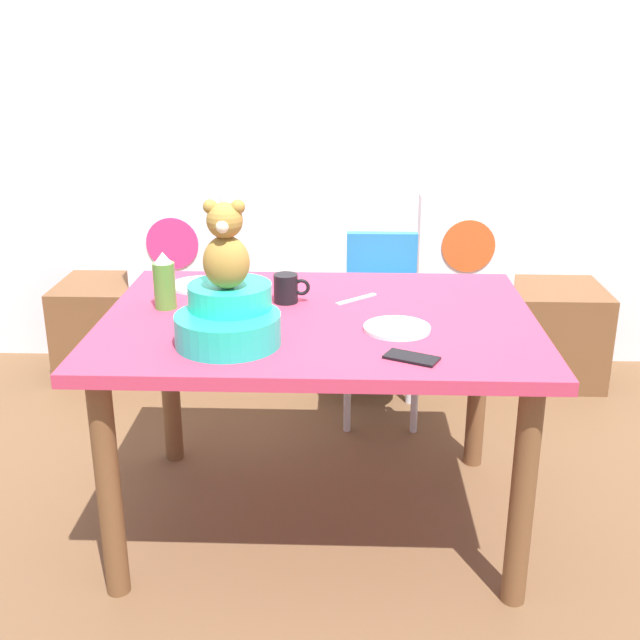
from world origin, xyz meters
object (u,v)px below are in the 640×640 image
at_px(pillow_floral_right, 466,242).
at_px(ketchup_bottle, 164,282).
at_px(coffee_mug, 287,288).
at_px(dinner_plate_near, 199,285).
at_px(dining_table, 319,344).
at_px(teddy_bear, 226,247).
at_px(highchair, 382,302).
at_px(cell_phone, 412,358).
at_px(dinner_plate_far, 397,328).
at_px(infant_seat_teal, 229,318).
at_px(pillow_floral_left, 176,240).

distance_m(pillow_floral_right, ketchup_bottle, 1.63).
height_order(coffee_mug, dinner_plate_near, coffee_mug).
bearing_deg(dining_table, teddy_bear, -136.59).
xyz_separation_m(highchair, ketchup_bottle, (-0.73, -0.74, 0.31)).
xyz_separation_m(ketchup_bottle, cell_phone, (0.76, -0.41, -0.08)).
bearing_deg(pillow_floral_right, cell_phone, -103.32).
xyz_separation_m(dining_table, dinner_plate_far, (0.24, -0.12, 0.10)).
distance_m(dining_table, infant_seat_teal, 0.38).
distance_m(infant_seat_teal, cell_phone, 0.53).
bearing_deg(highchair, pillow_floral_right, 46.08).
distance_m(dining_table, dinner_plate_near, 0.53).
bearing_deg(cell_phone, coffee_mug, 64.14).
height_order(pillow_floral_left, dinner_plate_near, pillow_floral_left).
bearing_deg(infant_seat_teal, pillow_floral_left, 107.82).
relative_size(pillow_floral_left, dinner_plate_near, 2.20).
height_order(dinner_plate_near, dinner_plate_far, same).
bearing_deg(highchair, ketchup_bottle, -134.50).
bearing_deg(pillow_floral_right, dining_table, -117.51).
bearing_deg(cell_phone, ketchup_bottle, 87.96).
bearing_deg(infant_seat_teal, ketchup_bottle, 130.32).
relative_size(highchair, infant_seat_teal, 2.39).
bearing_deg(pillow_floral_right, dinner_plate_far, -106.51).
height_order(pillow_floral_right, dinner_plate_far, pillow_floral_right).
bearing_deg(dining_table, pillow_floral_right, 62.49).
height_order(pillow_floral_right, highchair, pillow_floral_right).
bearing_deg(highchair, infant_seat_teal, -114.93).
bearing_deg(dining_table, cell_phone, -52.75).
distance_m(ketchup_bottle, cell_phone, 0.87).
relative_size(teddy_bear, cell_phone, 1.74).
bearing_deg(dining_table, ketchup_bottle, 173.16).
xyz_separation_m(pillow_floral_right, dinner_plate_near, (-1.07, -0.93, 0.07)).
relative_size(coffee_mug, cell_phone, 0.83).
bearing_deg(cell_phone, teddy_bear, 103.65).
bearing_deg(infant_seat_teal, dinner_plate_far, 13.02).
bearing_deg(ketchup_bottle, dinner_plate_near, 74.51).
distance_m(teddy_bear, dinner_plate_near, 0.62).
xyz_separation_m(dining_table, dinner_plate_near, (-0.43, 0.29, 0.10)).
xyz_separation_m(dining_table, highchair, (0.23, 0.80, -0.12)).
distance_m(pillow_floral_right, cell_phone, 1.61).
xyz_separation_m(teddy_bear, coffee_mug, (0.14, 0.37, -0.23)).
height_order(dining_table, ketchup_bottle, ketchup_bottle).
bearing_deg(dining_table, coffee_mug, 130.01).
bearing_deg(coffee_mug, dinner_plate_near, 153.54).
distance_m(pillow_floral_left, coffee_mug, 1.25).
relative_size(highchair, dinner_plate_far, 3.95).
relative_size(pillow_floral_right, highchair, 0.56).
xyz_separation_m(pillow_floral_right, cell_phone, (-0.37, -1.57, 0.06)).
height_order(teddy_bear, ketchup_bottle, teddy_bear).
xyz_separation_m(dining_table, teddy_bear, (-0.25, -0.23, 0.37)).
distance_m(dining_table, dinner_plate_far, 0.29).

